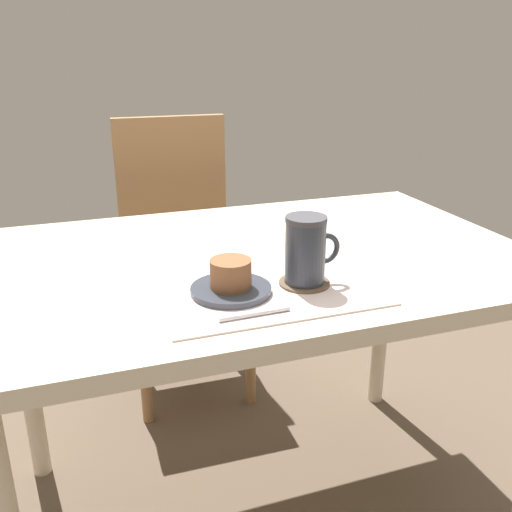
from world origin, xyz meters
name	(u,v)px	position (x,y,z in m)	size (l,w,h in m)	color
ground_plane	(259,510)	(0.00, 0.00, -0.01)	(4.40, 4.40, 0.02)	brown
dining_table	(259,286)	(0.00, 0.00, 0.65)	(1.21, 0.79, 0.73)	beige
wooden_chair	(180,247)	(-0.04, 0.73, 0.50)	(0.43, 0.43, 0.94)	#997047
placemat	(263,286)	(-0.06, -0.18, 0.73)	(0.42, 0.32, 0.00)	silver
pastry_plate	(231,290)	(-0.12, -0.19, 0.74)	(0.15, 0.15, 0.01)	#333842
pastry	(231,274)	(-0.12, -0.19, 0.77)	(0.08, 0.08, 0.05)	brown
coffee_coaster	(304,283)	(0.02, -0.20, 0.74)	(0.10, 0.10, 0.01)	brown
coffee_mug	(306,250)	(0.02, -0.20, 0.80)	(0.11, 0.08, 0.13)	#2D333D
teaspoon	(255,314)	(-0.11, -0.30, 0.74)	(0.01, 0.01, 0.13)	silver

